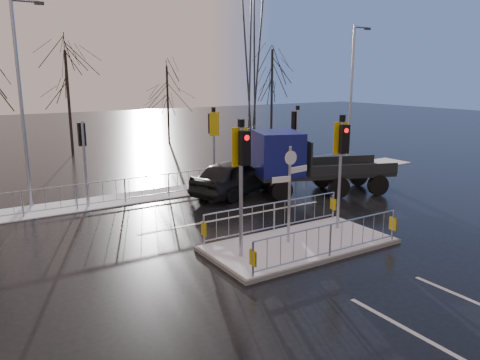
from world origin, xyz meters
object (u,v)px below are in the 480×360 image
flatbed_truck (297,161)px  street_lamp_right (352,92)px  car_far_lane (234,177)px  street_lamp_left (22,97)px  traffic_island (299,235)px

flatbed_truck → street_lamp_right: (6.46, 3.18, 2.85)m
car_far_lane → street_lamp_left: size_ratio=0.58×
car_far_lane → street_lamp_left: 9.34m
traffic_island → street_lamp_right: street_lamp_right is taller
flatbed_truck → street_lamp_right: 7.75m
street_lamp_right → street_lamp_left: street_lamp_left is taller
street_lamp_right → car_far_lane: bearing=-169.2°
street_lamp_left → car_far_lane: bearing=-18.3°
street_lamp_left → flatbed_truck: bearing=-21.6°
traffic_island → street_lamp_left: street_lamp_left is taller
flatbed_truck → street_lamp_left: street_lamp_left is taller
traffic_island → flatbed_truck: bearing=52.2°
traffic_island → street_lamp_left: (-6.42, 9.49, 4.10)m
traffic_island → flatbed_truck: traffic_island is taller
traffic_island → street_lamp_left: size_ratio=0.73×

